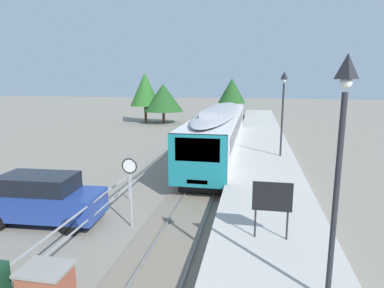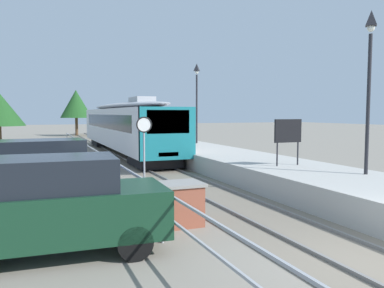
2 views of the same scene
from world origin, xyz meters
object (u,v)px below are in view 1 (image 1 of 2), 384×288
commuter_train (219,128)px  brick_utility_cabinet (47,287)px  platform_lamp_near_end (341,136)px  speed_limit_sign (130,175)px  platform_notice_board (272,199)px  platform_lamp_mid_platform (283,98)px  parked_suv_blue (43,199)px

commuter_train → brick_utility_cabinet: commuter_train is taller
platform_lamp_near_end → brick_utility_cabinet: 7.89m
speed_limit_sign → brick_utility_cabinet: size_ratio=2.32×
platform_notice_board → brick_utility_cabinet: 6.64m
platform_notice_board → speed_limit_sign: size_ratio=0.64×
commuter_train → platform_lamp_mid_platform: bearing=-33.6°
platform_lamp_mid_platform → speed_limit_sign: platform_lamp_mid_platform is taller
platform_lamp_near_end → parked_suv_blue: 11.38m
commuter_train → parked_suv_blue: bearing=-113.2°
commuter_train → brick_utility_cabinet: size_ratio=16.04×
platform_lamp_mid_platform → brick_utility_cabinet: 16.84m
platform_lamp_mid_platform → commuter_train: bearing=146.4°
platform_lamp_mid_platform → speed_limit_sign: 12.11m
platform_lamp_near_end → platform_notice_board: 3.87m
platform_lamp_mid_platform → platform_notice_board: size_ratio=2.97×
platform_lamp_mid_platform → platform_lamp_near_end: bearing=-90.0°
commuter_train → platform_lamp_near_end: bearing=-76.1°
platform_notice_board → speed_limit_sign: bearing=161.3°
platform_lamp_mid_platform → brick_utility_cabinet: size_ratio=4.42×
platform_lamp_near_end → platform_lamp_mid_platform: (0.00, 14.56, 0.00)m
platform_lamp_near_end → platform_lamp_mid_platform: 14.56m
platform_notice_board → platform_lamp_mid_platform: bearing=84.6°
speed_limit_sign → brick_utility_cabinet: bearing=-94.6°
platform_lamp_near_end → platform_notice_board: platform_lamp_near_end is taller
platform_lamp_near_end → platform_lamp_mid_platform: bearing=90.0°
commuter_train → platform_notice_board: 14.96m
brick_utility_cabinet → parked_suv_blue: size_ratio=0.26×
commuter_train → speed_limit_sign: (-2.07, -12.84, -0.02)m
platform_notice_board → parked_suv_blue: platform_notice_board is taller
platform_lamp_near_end → brick_utility_cabinet: (-6.76, -0.32, -4.05)m
platform_lamp_mid_platform → parked_suv_blue: bearing=-133.9°
brick_utility_cabinet → parked_suv_blue: bearing=125.0°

